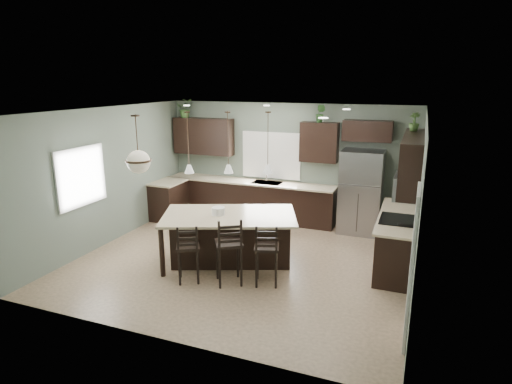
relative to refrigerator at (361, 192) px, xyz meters
The scene contains 33 objects.
ground 3.14m from the refrigerator, 127.14° to the right, with size 6.00×6.00×0.00m, color #9E8466.
pantry_door 4.11m from the refrigerator, 73.58° to the right, with size 0.04×0.82×2.04m, color white.
window_back 2.32m from the refrigerator, behind, with size 1.35×0.02×1.00m, color white.
window_left 5.80m from the refrigerator, 146.35° to the right, with size 0.02×1.10×1.00m, color white.
left_return_cabs 4.59m from the refrigerator, behind, with size 0.60×0.90×0.90m, color black.
left_return_countertop 4.55m from the refrigerator, behind, with size 0.66×0.96×0.04m, color beige.
back_lower_cabs 2.71m from the refrigerator, behind, with size 4.20×0.60×0.90m, color black.
back_countertop 2.66m from the refrigerator, behind, with size 4.20×0.66×0.04m, color beige.
sink_inset 2.21m from the refrigerator, behind, with size 0.70×0.45×0.01m, color gray.
faucet 2.22m from the refrigerator, behind, with size 0.02×0.02×0.28m, color silver.
back_upper_left 4.10m from the refrigerator, behind, with size 1.55×0.34×0.90m, color black.
back_upper_right 1.45m from the refrigerator, 169.59° to the left, with size 0.85×0.34×0.90m, color black.
fridge_header 1.34m from the refrigerator, 78.72° to the left, with size 1.05×0.34×0.45m, color black.
right_lower_cabs 1.82m from the refrigerator, 59.71° to the right, with size 0.60×2.35×0.90m, color black.
right_countertop 1.75m from the refrigerator, 60.28° to the right, with size 0.66×2.35×0.04m, color beige.
cooktop 1.99m from the refrigerator, 64.20° to the right, with size 0.58×0.75×0.02m, color black.
wall_oven_front 1.94m from the refrigerator, 72.02° to the right, with size 0.01×0.72×0.60m, color gray.
right_upper_cabs 2.10m from the refrigerator, 56.19° to the right, with size 0.34×2.35×0.90m, color black.
microwave 2.13m from the refrigerator, 61.67° to the right, with size 0.40×0.75×0.40m, color gray.
refrigerator is the anchor object (origin of this frame).
kitchen_island 3.28m from the refrigerator, 128.59° to the right, with size 2.41×1.37×0.92m, color black.
serving_dish 3.43m from the refrigerator, 130.27° to the right, with size 0.24×0.24×0.14m, color silver.
bar_stool_left 4.25m from the refrigerator, 123.51° to the right, with size 0.38×0.38×1.03m, color black.
bar_stool_center 3.76m from the refrigerator, 116.55° to the right, with size 0.43×0.43×1.17m, color black.
bar_stool_right 3.36m from the refrigerator, 108.83° to the right, with size 0.40×0.40×1.08m, color black.
pendant_left 4.09m from the refrigerator, 133.77° to the right, with size 0.17×0.17×1.10m, color white, non-canonical shape.
pendant_center 3.51m from the refrigerator, 128.59° to the right, with size 0.17×0.17×1.10m, color silver, non-canonical shape.
pendant_right 2.98m from the refrigerator, 121.06° to the right, with size 0.17×0.17×1.10m, color silver, non-canonical shape.
chandelier 5.03m from the refrigerator, 129.24° to the right, with size 0.41×0.41×0.94m, color #F4E8C8, non-canonical shape.
plant_back_left 4.75m from the refrigerator, behind, with size 0.41×0.36×0.46m, color #315525.
plant_back_right 1.96m from the refrigerator, behind, with size 0.22×0.18×0.40m, color #295324.
plant_right_wall 2.12m from the refrigerator, 42.01° to the right, with size 0.19×0.19×0.34m, color #345324.
room_shell 3.10m from the refrigerator, 127.14° to the right, with size 6.00×6.00×6.00m.
Camera 1 is at (2.93, -6.94, 3.32)m, focal length 30.00 mm.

